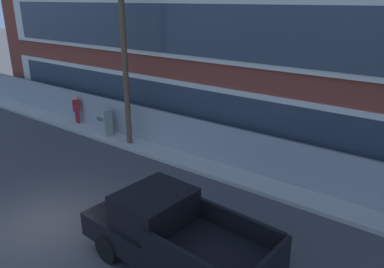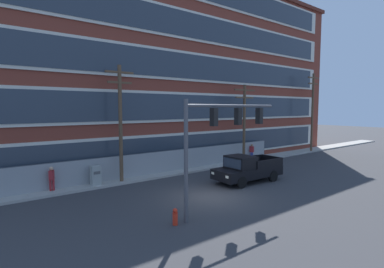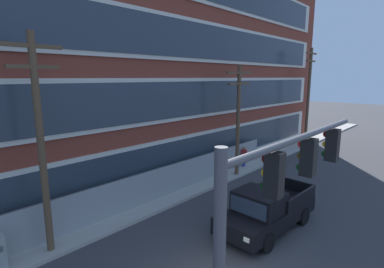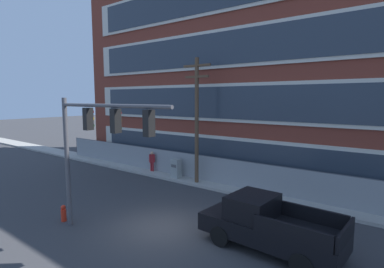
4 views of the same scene
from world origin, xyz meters
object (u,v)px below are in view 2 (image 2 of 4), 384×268
Objects in this scene: utility_pole_near_corner at (120,119)px; electrical_cabinet at (96,176)px; utility_pole_midblock at (244,119)px; traffic_signal_mast at (219,130)px; utility_pole_far_east at (312,109)px; fire_hydrant at (175,217)px; pedestrian_by_fence at (252,151)px; pedestrian_near_cabinet at (52,178)px; pickup_truck_black at (247,169)px.

utility_pole_near_corner reaches higher than electrical_cabinet.
utility_pole_midblock is (12.53, -0.23, -0.29)m from utility_pole_near_corner.
traffic_signal_mast is at bearing -81.62° from utility_pole_near_corner.
electrical_cabinet is at bearing 109.71° from traffic_signal_mast.
fire_hydrant is (-26.04, -8.42, -4.78)m from utility_pole_far_east.
utility_pole_near_corner reaches higher than pedestrian_by_fence.
utility_pole_midblock reaches higher than pedestrian_near_cabinet.
pedestrian_near_cabinet is at bearing 175.21° from utility_pole_near_corner.
pedestrian_near_cabinet and pedestrian_by_fence have the same top height.
utility_pole_far_east is at bearing -3.28° from pedestrian_by_fence.
traffic_signal_mast is at bearing -57.29° from pedestrian_near_cabinet.
utility_pole_near_corner reaches higher than fire_hydrant.
fire_hydrant is (-2.67, 0.03, -3.86)m from traffic_signal_mast.
traffic_signal_mast reaches higher than pedestrian_near_cabinet.
pedestrian_by_fence reaches higher than electrical_cabinet.
electrical_cabinet is at bearing 92.96° from fire_hydrant.
utility_pole_near_corner is (-1.27, 8.64, 0.30)m from traffic_signal_mast.
pickup_truck_black is 9.23m from fire_hydrant.
electrical_cabinet is 1.89× the size of fire_hydrant.
pickup_truck_black is at bearing -25.84° from pedestrian_near_cabinet.
utility_pole_far_east reaches higher than fire_hydrant.
pedestrian_near_cabinet is at bearing 122.71° from traffic_signal_mast.
utility_pole_near_corner is at bearing -1.71° from electrical_cabinet.
utility_pole_midblock is 0.80× the size of utility_pole_far_east.
utility_pole_far_east is (24.65, -0.19, 0.62)m from utility_pole_near_corner.
utility_pole_far_east is 27.78m from fire_hydrant.
utility_pole_near_corner is at bearing 178.95° from utility_pole_midblock.
utility_pole_far_east is at bearing 0.20° from utility_pole_midblock.
utility_pole_near_corner is at bearing -4.79° from pedestrian_near_cabinet.
pickup_truck_black is 0.66× the size of utility_pole_near_corner.
utility_pole_midblock is 17.37m from pedestrian_near_cabinet.
pedestrian_by_fence is at bearing 38.24° from pickup_truck_black.
pedestrian_by_fence is at bearing 0.06° from pedestrian_near_cabinet.
utility_pole_midblock is at bearing -161.71° from pedestrian_by_fence.
pickup_truck_black is at bearing -141.76° from pedestrian_by_fence.
utility_pole_far_east reaches higher than utility_pole_midblock.
utility_pole_near_corner is at bearing 98.38° from traffic_signal_mast.
pedestrian_by_fence is (1.90, 0.63, -3.27)m from utility_pole_midblock.
utility_pole_far_east is 26.86m from electrical_cabinet.
traffic_signal_mast is at bearing -0.67° from fire_hydrant.
traffic_signal_mast is 14.05m from utility_pole_midblock.
utility_pole_near_corner reaches higher than pedestrian_near_cabinet.
electrical_cabinet is at bearing -6.89° from pedestrian_near_cabinet.
utility_pole_midblock is 5.09× the size of electrical_cabinet.
electrical_cabinet is (-1.84, 0.05, -3.80)m from utility_pole_near_corner.
utility_pole_far_east reaches higher than pedestrian_near_cabinet.
utility_pole_midblock is at bearing -2.04° from pedestrian_near_cabinet.
pickup_truck_black is 6.96× the size of fire_hydrant.
fire_hydrant is (-8.60, -3.31, -0.56)m from pickup_truck_black.
fire_hydrant is at bearing -150.36° from pedestrian_by_fence.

